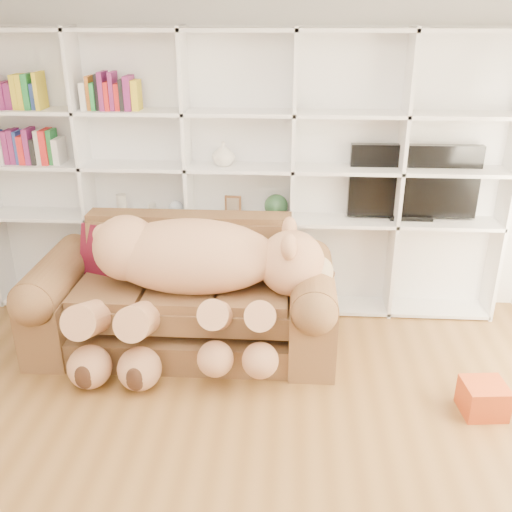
# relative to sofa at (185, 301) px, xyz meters

# --- Properties ---
(floor) EXTENTS (5.00, 5.00, 0.00)m
(floor) POSITION_rel_sofa_xyz_m (0.39, -1.65, -0.37)
(floor) COLOR brown
(floor) RESTS_ON ground
(wall_back) EXTENTS (5.00, 0.02, 2.70)m
(wall_back) POSITION_rel_sofa_xyz_m (0.39, 0.85, 0.98)
(wall_back) COLOR white
(wall_back) RESTS_ON floor
(bookshelf) EXTENTS (4.43, 0.35, 2.40)m
(bookshelf) POSITION_rel_sofa_xyz_m (0.15, 0.72, 0.93)
(bookshelf) COLOR white
(bookshelf) RESTS_ON floor
(sofa) EXTENTS (2.35, 1.01, 0.99)m
(sofa) POSITION_rel_sofa_xyz_m (0.00, 0.00, 0.00)
(sofa) COLOR brown
(sofa) RESTS_ON floor
(teddy_bear) EXTENTS (1.91, 1.01, 1.11)m
(teddy_bear) POSITION_rel_sofa_xyz_m (0.10, -0.20, 0.33)
(teddy_bear) COLOR tan
(teddy_bear) RESTS_ON sofa
(throw_pillow) EXTENTS (0.48, 0.37, 0.45)m
(throw_pillow) POSITION_rel_sofa_xyz_m (-0.65, 0.16, 0.34)
(throw_pillow) COLOR #5C0F1F
(throw_pillow) RESTS_ON sofa
(gift_box) EXTENTS (0.30, 0.29, 0.22)m
(gift_box) POSITION_rel_sofa_xyz_m (2.15, -0.76, -0.26)
(gift_box) COLOR #BE4419
(gift_box) RESTS_ON floor
(tv) EXTENTS (1.07, 0.18, 0.63)m
(tv) POSITION_rel_sofa_xyz_m (1.84, 0.71, 0.81)
(tv) COLOR black
(tv) RESTS_ON bookshelf
(picture_frame) EXTENTS (0.14, 0.04, 0.18)m
(picture_frame) POSITION_rel_sofa_xyz_m (0.33, 0.66, 0.59)
(picture_frame) COLOR brown
(picture_frame) RESTS_ON bookshelf
(green_vase) EXTENTS (0.20, 0.20, 0.20)m
(green_vase) POSITION_rel_sofa_xyz_m (0.70, 0.66, 0.59)
(green_vase) COLOR #2B5430
(green_vase) RESTS_ON bookshelf
(figurine_tall) EXTENTS (0.12, 0.12, 0.18)m
(figurine_tall) POSITION_rel_sofa_xyz_m (-0.64, 0.66, 0.58)
(figurine_tall) COLOR beige
(figurine_tall) RESTS_ON bookshelf
(figurine_short) EXTENTS (0.08, 0.08, 0.11)m
(figurine_short) POSITION_rel_sofa_xyz_m (-0.38, 0.66, 0.55)
(figurine_short) COLOR beige
(figurine_short) RESTS_ON bookshelf
(snow_globe) EXTENTS (0.13, 0.13, 0.13)m
(snow_globe) POSITION_rel_sofa_xyz_m (-0.17, 0.66, 0.56)
(snow_globe) COLOR silver
(snow_globe) RESTS_ON bookshelf
(shelf_vase) EXTENTS (0.21, 0.21, 0.20)m
(shelf_vase) POSITION_rel_sofa_xyz_m (0.26, 0.66, 1.04)
(shelf_vase) COLOR silver
(shelf_vase) RESTS_ON bookshelf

